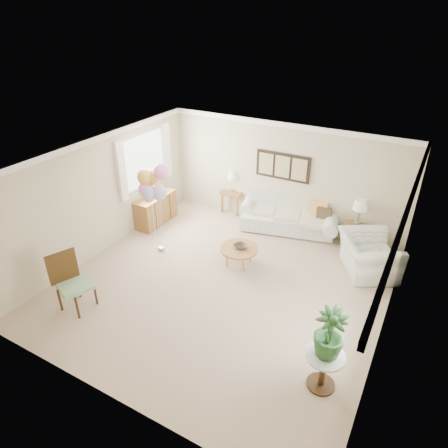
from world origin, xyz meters
name	(u,v)px	position (x,y,z in m)	size (l,w,h in m)	color
ground_plane	(222,286)	(0.00, 0.00, 0.00)	(6.00, 6.00, 0.00)	tan
room_shell	(219,210)	(-0.11, 0.09, 1.63)	(6.04, 6.04, 2.60)	#B7AD91
wall_art_triptych	(283,166)	(0.00, 2.96, 1.55)	(1.35, 0.06, 0.65)	black
sofa	(289,216)	(0.30, 2.85, 0.36)	(2.65, 1.41, 0.90)	white
end_table_left	(233,193)	(-1.35, 3.03, 0.52)	(0.57, 0.52, 0.62)	brown
end_table_right	(357,227)	(1.92, 2.89, 0.46)	(0.50, 0.46, 0.55)	brown
lamp_left	(234,175)	(-1.35, 3.03, 1.06)	(0.32, 0.32, 0.57)	gray
lamp_right	(361,206)	(1.92, 2.89, 1.00)	(0.34, 0.34, 0.59)	gray
coffee_table	(239,249)	(-0.05, 0.85, 0.38)	(0.82, 0.82, 0.41)	#A3783A
decor_bowl	(240,246)	(-0.04, 0.88, 0.45)	(0.27, 0.27, 0.07)	black
armchair	(368,255)	(2.38, 1.91, 0.39)	(1.21, 1.06, 0.79)	white
side_table	(324,363)	(2.43, -1.35, 0.47)	(0.57, 0.57, 0.62)	silver
potted_plant	(330,333)	(2.43, -1.33, 1.01)	(0.44, 0.44, 0.78)	#1F511B
accent_chair	(71,280)	(-2.08, -1.82, 0.58)	(0.72, 0.71, 1.12)	gray
credenza	(156,210)	(-2.76, 1.50, 0.37)	(0.46, 1.20, 0.74)	brown
vase_white	(148,197)	(-2.74, 1.23, 0.83)	(0.18, 0.18, 0.19)	#B1AFCA
vase_sage	(162,189)	(-2.74, 1.79, 0.84)	(0.19, 0.19, 0.20)	#ACB6A5
balloon_cluster	(152,184)	(-1.88, 0.41, 1.66)	(0.62, 0.53, 2.11)	gray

